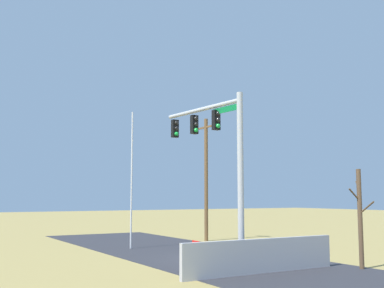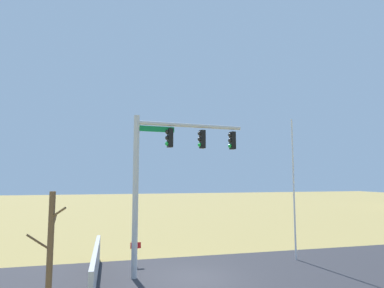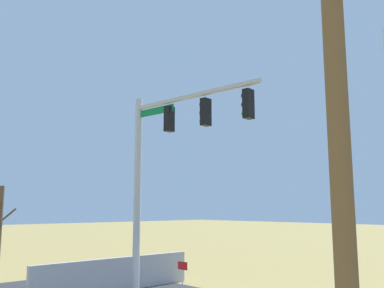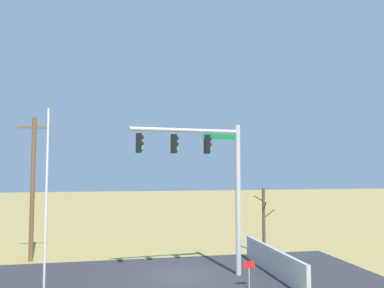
{
  "view_description": "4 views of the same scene",
  "coord_description": "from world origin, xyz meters",
  "views": [
    {
      "loc": [
        19.89,
        -13.17,
        3.05
      ],
      "look_at": [
        0.18,
        -1.49,
        5.62
      ],
      "focal_mm": 44.2,
      "sensor_mm": 36.0,
      "label": 1
    },
    {
      "loc": [
        4.04,
        15.22,
        4.71
      ],
      "look_at": [
        0.12,
        -0.38,
        6.4
      ],
      "focal_mm": 30.04,
      "sensor_mm": 36.0,
      "label": 2
    },
    {
      "loc": [
        -10.64,
        9.28,
        3.41
      ],
      "look_at": [
        0.01,
        -0.8,
        5.65
      ],
      "focal_mm": 39.49,
      "sensor_mm": 36.0,
      "label": 3
    },
    {
      "loc": [
        -3.42,
        -19.74,
        5.39
      ],
      "look_at": [
        0.51,
        -0.18,
        6.77
      ],
      "focal_mm": 35.61,
      "sensor_mm": 36.0,
      "label": 4
    }
  ],
  "objects": [
    {
      "name": "utility_pole",
      "position": [
        -8.3,
        4.69,
        4.46
      ],
      "size": [
        1.9,
        0.26,
        8.59
      ],
      "color": "brown",
      "rests_on": "ground_plane"
    },
    {
      "name": "open_sign",
      "position": [
        2.66,
        -2.78,
        0.91
      ],
      "size": [
        0.56,
        0.04,
        1.22
      ],
      "color": "silver",
      "rests_on": "ground_plane"
    },
    {
      "name": "bare_tree",
      "position": [
        5.94,
        3.49,
        2.18
      ],
      "size": [
        1.27,
        1.02,
        4.25
      ],
      "color": "brown",
      "rests_on": "ground_plane"
    },
    {
      "name": "sidewalk_corner",
      "position": [
        3.88,
        -0.58,
        0.0
      ],
      "size": [
        6.0,
        6.0,
        0.01
      ],
      "primitive_type": "cube",
      "color": "#B7B5AD",
      "rests_on": "ground_plane"
    },
    {
      "name": "ground_plane",
      "position": [
        0.0,
        0.0,
        0.0
      ],
      "size": [
        160.0,
        160.0,
        0.0
      ],
      "primitive_type": "plane",
      "color": "#9E894C"
    },
    {
      "name": "road_surface",
      "position": [
        -4.0,
        0.0,
        0.01
      ],
      "size": [
        28.0,
        8.0,
        0.01
      ],
      "primitive_type": "cube",
      "color": "#2D2D33",
      "rests_on": "ground_plane"
    },
    {
      "name": "flagpole",
      "position": [
        -6.42,
        -1.81,
        4.1
      ],
      "size": [
        0.1,
        0.1,
        8.2
      ],
      "primitive_type": "cylinder",
      "color": "silver",
      "rests_on": "ground_plane"
    },
    {
      "name": "signal_mast",
      "position": [
        1.35,
        -0.73,
        5.41
      ],
      "size": [
        5.82,
        0.83,
        7.77
      ],
      "color": "#B2B5BA",
      "rests_on": "ground_plane"
    },
    {
      "name": "retaining_fence",
      "position": [
        4.65,
        -0.88,
        0.68
      ],
      "size": [
        0.2,
        7.47,
        1.37
      ],
      "primitive_type": "cube",
      "color": "#A8A8AD",
      "rests_on": "ground_plane"
    }
  ]
}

